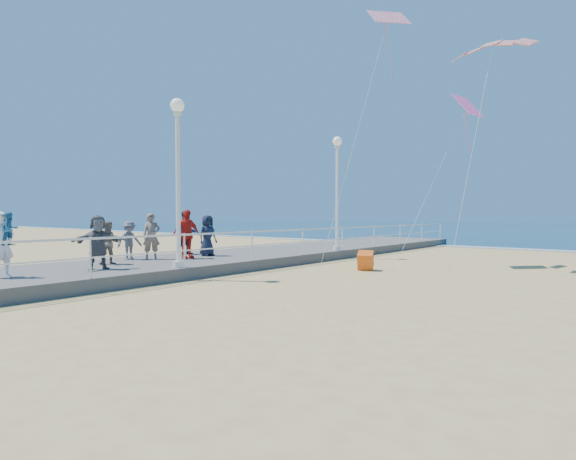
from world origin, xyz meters
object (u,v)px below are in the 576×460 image
Objects in this scene: lamp_post_far at (337,181)px; spectator_4 at (207,235)px; spectator_1 at (109,243)px; woman_holding_toddler at (2,245)px; spectator_6 at (151,236)px; lamp_post_mid at (178,164)px; box_kite at (366,262)px; spectator_5 at (98,242)px; spectator_7 at (187,233)px; toddler_held at (10,229)px; spectator_2 at (129,240)px; spectator_3 at (186,234)px.

lamp_post_far is 3.21× the size of spectator_4.
spectator_1 is 0.88× the size of spectator_4.
lamp_post_far is at bearing 6.42° from spectator_1.
spectator_6 is at bearing -3.85° from woman_holding_toddler.
lamp_post_mid is 7.60m from box_kite.
spectator_5 is 5.39m from spectator_7.
spectator_2 is at bearing 6.32° from toddler_held.
lamp_post_mid and lamp_post_far have the same top height.
spectator_3 is 1.30m from spectator_4.
toddler_held reaches higher than box_kite.
spectator_4 is at bearing -10.10° from toddler_held.
lamp_post_mid is at bearing -36.84° from toddler_held.
lamp_post_far is 11.25m from spectator_5.
spectator_5 is (0.25, 2.51, -0.04)m from woman_holding_toddler.
woman_holding_toddler reaches higher than box_kite.
spectator_3 reaches higher than toddler_held.
lamp_post_mid is 3.65× the size of spectator_1.
lamp_post_mid is 9.00m from lamp_post_far.
spectator_2 is at bearing 161.26° from spectator_6.
spectator_4 is 0.91× the size of spectator_7.
toddler_held is 6.21m from spectator_3.
spectator_7 is (-1.88, 7.47, 0.03)m from woman_holding_toddler.
toddler_held is at bearing -141.70° from spectator_7.
lamp_post_mid is at bearing -123.70° from spectator_3.
lamp_post_mid is 2.91× the size of spectator_7.
lamp_post_mid reaches higher than spectator_3.
box_kite is at bearing -44.74° from spectator_3.
box_kite is (4.86, 10.21, -1.40)m from toddler_held.
spectator_1 is at bearing -139.12° from spectator_6.
spectator_1 is at bearing -104.17° from lamp_post_far.
spectator_2 is (-1.81, 4.78, -0.16)m from woman_holding_toddler.
lamp_post_far is 3.18× the size of spectator_5.
spectator_7 reaches higher than spectator_1.
spectator_7 is 3.05× the size of box_kite.
spectator_5 is at bearing -161.72° from spectator_3.
lamp_post_mid reaches higher than spectator_5.
spectator_4 is at bearing 27.12° from spectator_5.
spectator_7 reaches higher than spectator_5.
toddler_held is 5.06m from spectator_2.
lamp_post_far is at bearing -20.07° from spectator_4.
toddler_held is 0.61× the size of spectator_1.
toddler_held is at bearing -165.79° from spectator_5.
spectator_5 is 9.23m from box_kite.
spectator_5 is 0.97× the size of spectator_6.
spectator_6 is (-1.21, 5.33, -0.01)m from woman_holding_toddler.
toddler_held is at bearing -110.22° from lamp_post_mid.
lamp_post_mid reaches higher than spectator_1.
woman_holding_toddler is at bearing -97.29° from lamp_post_far.
box_kite is at bearing -19.44° from spectator_1.
spectator_5 is 0.91× the size of spectator_7.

